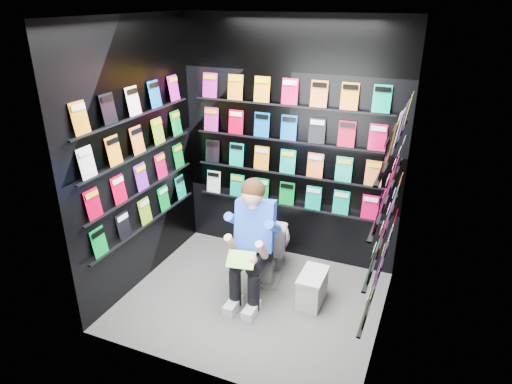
% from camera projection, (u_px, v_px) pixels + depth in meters
% --- Properties ---
extents(floor, '(2.40, 2.40, 0.00)m').
position_uv_depth(floor, '(252.00, 300.00, 4.46)').
color(floor, '#585855').
rests_on(floor, ground).
extents(ceiling, '(2.40, 2.40, 0.00)m').
position_uv_depth(ceiling, '(251.00, 16.00, 3.43)').
color(ceiling, white).
rests_on(ceiling, floor).
extents(wall_back, '(2.40, 0.04, 2.60)m').
position_uv_depth(wall_back, '(289.00, 145.00, 4.79)').
color(wall_back, black).
rests_on(wall_back, floor).
extents(wall_front, '(2.40, 0.04, 2.60)m').
position_uv_depth(wall_front, '(193.00, 226.00, 3.09)').
color(wall_front, black).
rests_on(wall_front, floor).
extents(wall_left, '(0.04, 2.00, 2.60)m').
position_uv_depth(wall_left, '(137.00, 159.00, 4.37)').
color(wall_left, black).
rests_on(wall_left, floor).
extents(wall_right, '(0.04, 2.00, 2.60)m').
position_uv_depth(wall_right, '(394.00, 199.00, 3.51)').
color(wall_right, black).
rests_on(wall_right, floor).
extents(comics_back, '(2.10, 0.06, 1.37)m').
position_uv_depth(comics_back, '(288.00, 145.00, 4.76)').
color(comics_back, '#BA0024').
rests_on(comics_back, wall_back).
extents(comics_left, '(0.06, 1.70, 1.37)m').
position_uv_depth(comics_left, '(139.00, 159.00, 4.35)').
color(comics_left, '#BA0024').
rests_on(comics_left, wall_left).
extents(comics_right, '(0.06, 1.70, 1.37)m').
position_uv_depth(comics_right, '(390.00, 198.00, 3.52)').
color(comics_right, '#BA0024').
rests_on(comics_right, wall_right).
extents(toilet, '(0.55, 0.81, 0.73)m').
position_uv_depth(toilet, '(270.00, 243.00, 4.76)').
color(toilet, white).
rests_on(toilet, floor).
extents(longbox, '(0.21, 0.39, 0.29)m').
position_uv_depth(longbox, '(312.00, 289.00, 4.38)').
color(longbox, silver).
rests_on(longbox, floor).
extents(longbox_lid, '(0.23, 0.41, 0.03)m').
position_uv_depth(longbox_lid, '(313.00, 275.00, 4.32)').
color(longbox_lid, silver).
rests_on(longbox_lid, longbox).
extents(reader, '(0.62, 0.80, 1.33)m').
position_uv_depth(reader, '(256.00, 226.00, 4.28)').
color(reader, blue).
rests_on(reader, toilet).
extents(held_comic, '(0.27, 0.19, 0.11)m').
position_uv_depth(held_comic, '(241.00, 260.00, 4.06)').
color(held_comic, green).
rests_on(held_comic, reader).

